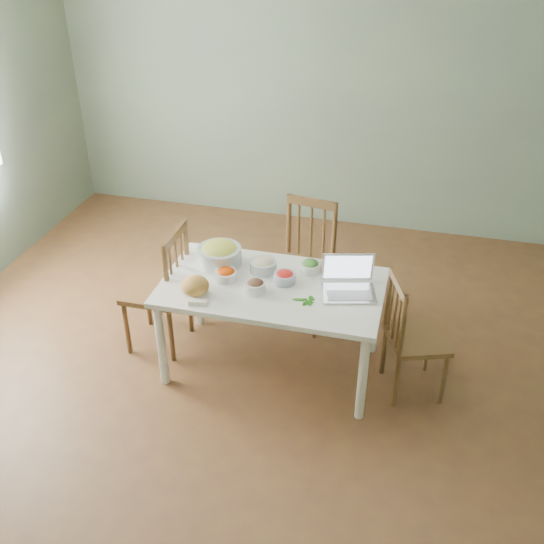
% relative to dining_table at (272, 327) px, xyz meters
% --- Properties ---
extents(floor, '(5.00, 5.00, 0.00)m').
position_rel_dining_table_xyz_m(floor, '(-0.16, -0.13, -0.34)').
color(floor, '#52301F').
rests_on(floor, ground).
extents(wall_back, '(5.00, 0.00, 2.70)m').
position_rel_dining_table_xyz_m(wall_back, '(-0.16, 2.37, 1.01)').
color(wall_back, gray).
rests_on(wall_back, ground).
extents(dining_table, '(1.47, 0.83, 0.69)m').
position_rel_dining_table_xyz_m(dining_table, '(0.00, 0.00, 0.00)').
color(dining_table, white).
rests_on(dining_table, floor).
extents(chair_far, '(0.49, 0.47, 0.97)m').
position_rel_dining_table_xyz_m(chair_far, '(0.08, 0.60, 0.14)').
color(chair_far, '#50301D').
rests_on(chair_far, floor).
extents(chair_left, '(0.41, 0.43, 0.96)m').
position_rel_dining_table_xyz_m(chair_left, '(-0.88, 0.07, 0.14)').
color(chair_left, '#50301D').
rests_on(chair_left, floor).
extents(chair_right, '(0.48, 0.49, 0.88)m').
position_rel_dining_table_xyz_m(chair_right, '(0.97, 0.01, 0.09)').
color(chair_right, '#50301D').
rests_on(chair_right, floor).
extents(bread_boule, '(0.19, 0.19, 0.12)m').
position_rel_dining_table_xyz_m(bread_boule, '(-0.45, -0.22, 0.40)').
color(bread_boule, '#C09043').
rests_on(bread_boule, dining_table).
extents(butter_stick, '(0.13, 0.06, 0.03)m').
position_rel_dining_table_xyz_m(butter_stick, '(-0.39, -0.34, 0.36)').
color(butter_stick, silver).
rests_on(butter_stick, dining_table).
extents(bowl_squash, '(0.39, 0.39, 0.18)m').
position_rel_dining_table_xyz_m(bowl_squash, '(-0.42, 0.17, 0.43)').
color(bowl_squash, yellow).
rests_on(bowl_squash, dining_table).
extents(bowl_carrot, '(0.19, 0.19, 0.08)m').
position_rel_dining_table_xyz_m(bowl_carrot, '(-0.31, -0.01, 0.39)').
color(bowl_carrot, '#E75200').
rests_on(bowl_carrot, dining_table).
extents(bowl_onion, '(0.22, 0.22, 0.10)m').
position_rel_dining_table_xyz_m(bowl_onion, '(-0.10, 0.16, 0.39)').
color(bowl_onion, '#FBF2C1').
rests_on(bowl_onion, dining_table).
extents(bowl_mushroom, '(0.15, 0.15, 0.09)m').
position_rel_dining_table_xyz_m(bowl_mushroom, '(-0.08, -0.11, 0.39)').
color(bowl_mushroom, '#462A21').
rests_on(bowl_mushroom, dining_table).
extents(bowl_redpep, '(0.19, 0.19, 0.09)m').
position_rel_dining_table_xyz_m(bowl_redpep, '(0.07, 0.05, 0.39)').
color(bowl_redpep, red).
rests_on(bowl_redpep, dining_table).
extents(bowl_broccoli, '(0.18, 0.18, 0.09)m').
position_rel_dining_table_xyz_m(bowl_broccoli, '(0.21, 0.23, 0.39)').
color(bowl_broccoli, '#2B6A2C').
rests_on(bowl_broccoli, dining_table).
extents(flatbread, '(0.25, 0.25, 0.02)m').
position_rel_dining_table_xyz_m(flatbread, '(0.34, 0.31, 0.35)').
color(flatbread, '#C6B08E').
rests_on(flatbread, dining_table).
extents(basil_bunch, '(0.17, 0.17, 0.02)m').
position_rel_dining_table_xyz_m(basil_bunch, '(0.24, -0.13, 0.35)').
color(basil_bunch, '#0E5509').
rests_on(basil_bunch, dining_table).
extents(laptop, '(0.40, 0.35, 0.24)m').
position_rel_dining_table_xyz_m(laptop, '(0.51, 0.01, 0.46)').
color(laptop, silver).
rests_on(laptop, dining_table).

